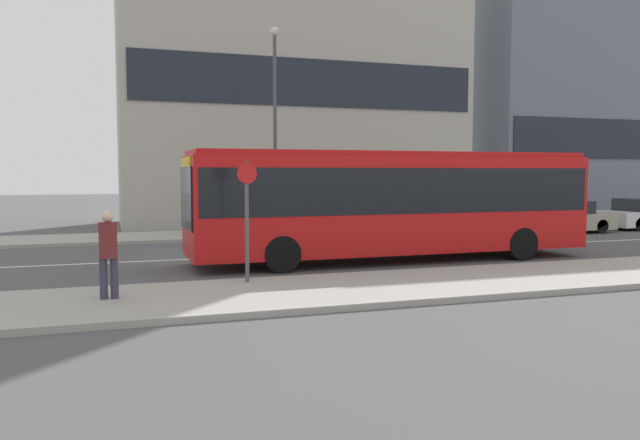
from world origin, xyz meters
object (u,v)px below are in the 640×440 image
object	(u,v)px
parked_car_0	(562,218)
street_lamp	(275,111)
bus_stop_sign	(247,212)
pedestrian_near_stop	(108,249)
city_bus	(392,198)

from	to	relation	value
parked_car_0	street_lamp	xyz separation A→B (m)	(-12.13, 1.88, 4.28)
parked_car_0	bus_stop_sign	size ratio (longest dim) A/B	1.59
street_lamp	pedestrian_near_stop	bearing A→B (deg)	-119.25
city_bus	street_lamp	xyz separation A→B (m)	(-1.61, 7.20, 3.11)
bus_stop_sign	street_lamp	world-z (taller)	street_lamp
street_lamp	parked_car_0	bearing A→B (deg)	-8.79
city_bus	parked_car_0	distance (m)	11.85
pedestrian_near_stop	city_bus	bearing A→B (deg)	-152.74
parked_car_0	pedestrian_near_stop	size ratio (longest dim) A/B	2.49
parked_car_0	city_bus	bearing A→B (deg)	-153.14
parked_car_0	street_lamp	world-z (taller)	street_lamp
pedestrian_near_stop	street_lamp	size ratio (longest dim) A/B	0.21
pedestrian_near_stop	bus_stop_sign	xyz separation A→B (m)	(2.92, 0.94, 0.60)
pedestrian_near_stop	parked_car_0	bearing A→B (deg)	-152.47
parked_car_0	bus_stop_sign	world-z (taller)	bus_stop_sign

